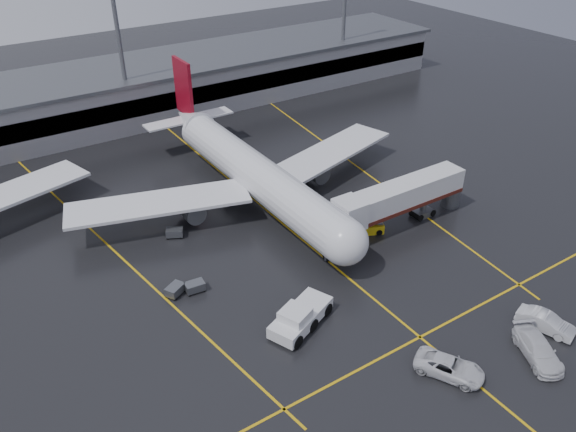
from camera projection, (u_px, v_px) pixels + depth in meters
ground at (293, 232)px, 70.46m from camera, size 220.00×220.00×0.00m
apron_line_centre at (293, 232)px, 70.45m from camera, size 0.25×90.00×0.02m
apron_line_stop at (420, 337)px, 54.79m from camera, size 60.00×0.25×0.02m
apron_line_left at (107, 244)px, 68.23m from camera, size 9.99×69.35×0.02m
apron_line_right at (355, 165)px, 85.97m from camera, size 7.57×69.64×0.02m
terminal at (144, 89)px, 102.31m from camera, size 122.00×19.00×8.60m
light_mast_mid at (119, 43)px, 90.42m from camera, size 3.00×1.20×25.45m
light_mast_right at (344, 9)px, 111.43m from camera, size 3.00×1.20×25.45m
main_airliner at (252, 171)px, 75.15m from camera, size 48.80×45.60×14.10m
jet_bridge at (401, 198)px, 69.66m from camera, size 19.90×3.40×6.05m
pushback_tractor at (300, 318)px, 55.60m from camera, size 7.99×5.61×2.65m
belt_loader at (367, 228)px, 70.06m from camera, size 4.16×3.01×2.43m
service_van_a at (449, 367)px, 50.41m from camera, size 5.37×6.69×1.69m
service_van_b at (538, 349)px, 52.15m from camera, size 5.06×6.82×1.84m
service_van_c at (546, 322)px, 55.28m from camera, size 3.47×5.74×1.79m
baggage_cart_a at (195, 286)px, 60.37m from camera, size 2.11×1.48×1.12m
baggage_cart_b at (175, 290)px, 59.92m from camera, size 2.38×2.11×1.12m
baggage_cart_c at (175, 232)px, 69.22m from camera, size 2.38×2.08×1.12m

